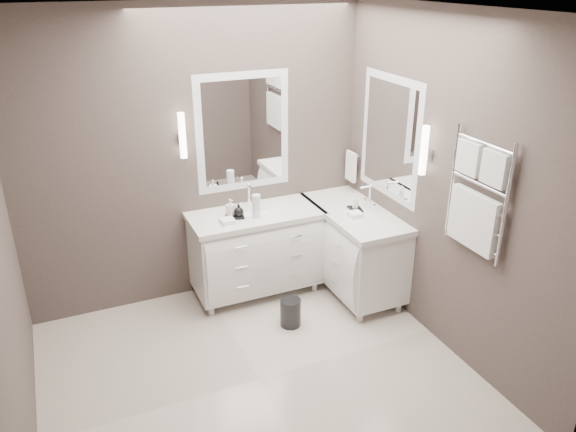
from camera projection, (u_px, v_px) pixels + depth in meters
name	position (u px, v px, depth m)	size (l,w,h in m)	color
floor	(260.00, 380.00, 4.36)	(3.20, 3.00, 0.01)	beige
ceiling	(250.00, 10.00, 3.27)	(3.20, 3.00, 0.01)	white
wall_back	(196.00, 159.00, 5.08)	(3.20, 0.01, 2.70)	#473D39
wall_front	(373.00, 346.00, 2.56)	(3.20, 0.01, 2.70)	#473D39
wall_right	(446.00, 187.00, 4.41)	(0.01, 3.00, 2.70)	#473D39
vanity_back	(256.00, 247.00, 5.36)	(1.24, 0.59, 0.97)	white
vanity_right	(353.00, 245.00, 5.41)	(0.59, 1.24, 0.97)	white
mirror_back	(243.00, 132.00, 5.15)	(0.90, 0.02, 1.10)	white
mirror_right	(390.00, 137.00, 4.99)	(0.02, 0.90, 1.10)	white
sconce_back	(182.00, 136.00, 4.86)	(0.06, 0.06, 0.40)	white
sconce_right	(424.00, 151.00, 4.47)	(0.06, 0.06, 0.40)	white
towel_bar_corner	(351.00, 166.00, 5.62)	(0.03, 0.22, 0.30)	white
towel_ladder	(476.00, 201.00, 4.04)	(0.06, 0.58, 0.90)	white
waste_bin	(290.00, 312.00, 4.98)	(0.18, 0.18, 0.26)	black
amenity_tray_back	(235.00, 216.00, 5.10)	(0.17, 0.12, 0.02)	black
amenity_tray_right	(355.00, 209.00, 5.25)	(0.12, 0.15, 0.02)	black
water_bottle	(256.00, 206.00, 5.06)	(0.08, 0.08, 0.22)	silver
soap_bottle_a	(231.00, 207.00, 5.07)	(0.07, 0.07, 0.15)	white
soap_bottle_b	(239.00, 210.00, 5.06)	(0.09, 0.09, 0.11)	black
soap_bottle_c	(355.00, 201.00, 5.22)	(0.05, 0.06, 0.14)	white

